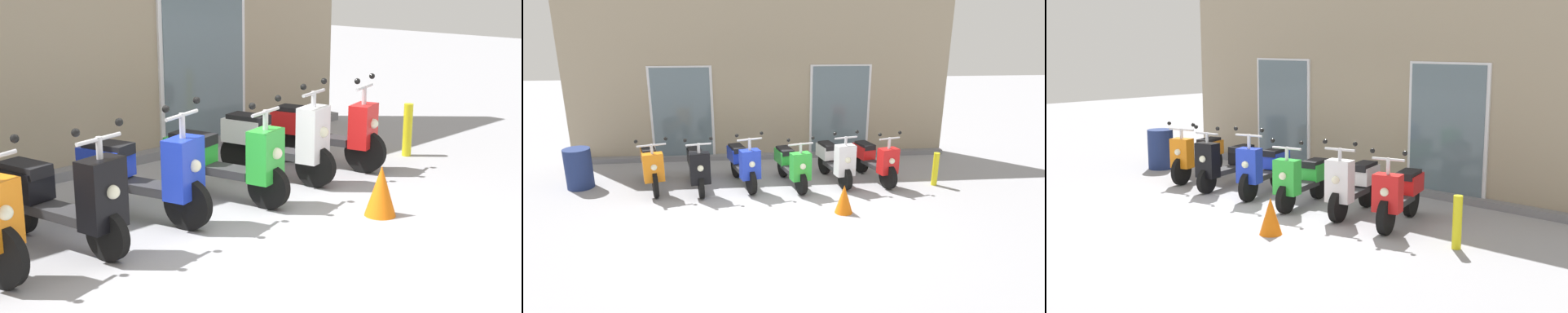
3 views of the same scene
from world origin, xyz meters
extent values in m
plane|color=#939399|center=(0.00, 0.00, 0.00)|extent=(40.00, 40.00, 0.00)
cube|color=gray|center=(0.00, 3.26, 2.07)|extent=(9.29, 0.30, 4.14)
cube|color=slate|center=(0.00, 3.01, 0.06)|extent=(9.29, 0.20, 0.12)
cube|color=silver|center=(-1.94, 3.09, 1.15)|extent=(1.51, 0.04, 2.30)
cube|color=slate|center=(-1.94, 3.07, 1.15)|extent=(1.39, 0.02, 2.22)
cube|color=silver|center=(1.94, 3.09, 1.15)|extent=(1.51, 0.04, 2.30)
cube|color=slate|center=(1.94, 3.07, 1.15)|extent=(1.39, 0.02, 2.22)
cylinder|color=black|center=(-2.20, 0.66, 0.26)|extent=(0.23, 0.53, 0.53)
cylinder|color=black|center=(-2.50, 1.67, 0.26)|extent=(0.23, 0.53, 0.53)
cube|color=#2D2D30|center=(-2.35, 1.17, 0.36)|extent=(0.44, 0.70, 0.09)
cube|color=orange|center=(-2.21, 0.70, 0.60)|extent=(0.43, 0.34, 0.54)
sphere|color=#F2EFCC|center=(-2.17, 0.58, 0.64)|extent=(0.12, 0.12, 0.12)
cube|color=orange|center=(-2.47, 1.58, 0.56)|extent=(0.44, 0.58, 0.28)
cube|color=black|center=(-2.46, 1.54, 0.70)|extent=(0.39, 0.54, 0.11)
cylinder|color=silver|center=(-2.21, 0.70, 0.95)|extent=(0.06, 0.06, 0.21)
cylinder|color=silver|center=(-2.21, 0.70, 1.04)|extent=(0.53, 0.19, 0.04)
sphere|color=black|center=(-1.95, 0.78, 1.14)|extent=(0.07, 0.07, 0.07)
sphere|color=black|center=(-2.47, 0.62, 1.14)|extent=(0.07, 0.07, 0.07)
cylinder|color=black|center=(-1.31, 0.55, 0.22)|extent=(0.18, 0.45, 0.45)
cylinder|color=black|center=(-1.54, 1.69, 0.22)|extent=(0.18, 0.45, 0.45)
cube|color=#2D2D30|center=(-1.42, 1.12, 0.32)|extent=(0.40, 0.76, 0.09)
cube|color=black|center=(-1.32, 0.59, 0.59)|extent=(0.42, 0.31, 0.61)
sphere|color=#F2EFCC|center=(-1.29, 0.47, 0.63)|extent=(0.12, 0.12, 0.12)
cube|color=black|center=(-1.52, 1.59, 0.52)|extent=(0.40, 0.57, 0.28)
cube|color=black|center=(-1.51, 1.55, 0.66)|extent=(0.35, 0.52, 0.11)
cylinder|color=silver|center=(-1.32, 0.59, 0.98)|extent=(0.06, 0.06, 0.21)
cylinder|color=silver|center=(-1.32, 0.59, 1.06)|extent=(0.48, 0.13, 0.04)
sphere|color=black|center=(-1.08, 0.64, 1.16)|extent=(0.07, 0.07, 0.07)
sphere|color=black|center=(-1.55, 0.54, 1.16)|extent=(0.07, 0.07, 0.07)
cylinder|color=black|center=(-0.34, 0.67, 0.25)|extent=(0.24, 0.51, 0.50)
cylinder|color=black|center=(-0.66, 1.69, 0.25)|extent=(0.24, 0.51, 0.50)
cube|color=#2D2D30|center=(-0.50, 1.18, 0.35)|extent=(0.44, 0.71, 0.09)
cube|color=#1E38C6|center=(-0.35, 0.70, 0.60)|extent=(0.43, 0.34, 0.58)
sphere|color=#F2EFCC|center=(-0.31, 0.58, 0.64)|extent=(0.12, 0.12, 0.12)
cube|color=#1E38C6|center=(-0.63, 1.59, 0.55)|extent=(0.44, 0.59, 0.28)
cube|color=black|center=(-0.62, 1.56, 0.69)|extent=(0.39, 0.54, 0.11)
cylinder|color=silver|center=(-0.35, 0.70, 1.00)|extent=(0.06, 0.06, 0.26)
cylinder|color=silver|center=(-0.35, 0.70, 1.11)|extent=(0.49, 0.18, 0.04)
sphere|color=black|center=(-0.11, 0.78, 1.21)|extent=(0.07, 0.07, 0.07)
sphere|color=black|center=(-0.59, 0.63, 1.21)|extent=(0.07, 0.07, 0.07)
cylinder|color=black|center=(0.64, 0.56, 0.23)|extent=(0.21, 0.47, 0.46)
cylinder|color=black|center=(0.38, 1.62, 0.23)|extent=(0.21, 0.47, 0.46)
cube|color=#2D2D30|center=(0.51, 1.09, 0.33)|extent=(0.42, 0.72, 0.09)
cube|color=green|center=(0.63, 0.60, 0.56)|extent=(0.43, 0.33, 0.54)
sphere|color=#F2EFCC|center=(0.66, 0.47, 0.60)|extent=(0.12, 0.12, 0.12)
cube|color=green|center=(0.40, 1.52, 0.49)|extent=(0.42, 0.58, 0.28)
cube|color=black|center=(0.41, 1.48, 0.63)|extent=(0.37, 0.53, 0.11)
cylinder|color=silver|center=(0.63, 0.60, 0.93)|extent=(0.06, 0.06, 0.22)
cylinder|color=silver|center=(0.63, 0.60, 1.02)|extent=(0.50, 0.16, 0.04)
sphere|color=black|center=(0.88, 0.66, 1.12)|extent=(0.07, 0.07, 0.07)
sphere|color=black|center=(0.39, 0.54, 1.12)|extent=(0.07, 0.07, 0.07)
cylinder|color=black|center=(1.56, 0.72, 0.24)|extent=(0.21, 0.48, 0.47)
cylinder|color=black|center=(1.32, 1.74, 0.24)|extent=(0.21, 0.48, 0.47)
cube|color=#2D2D30|center=(1.44, 1.23, 0.34)|extent=(0.40, 0.69, 0.09)
cube|color=white|center=(1.55, 0.76, 0.61)|extent=(0.43, 0.32, 0.63)
sphere|color=#F2EFCC|center=(1.58, 0.64, 0.65)|extent=(0.12, 0.12, 0.12)
cube|color=white|center=(1.35, 1.64, 0.55)|extent=(0.41, 0.58, 0.28)
cube|color=black|center=(1.36, 1.60, 0.69)|extent=(0.36, 0.53, 0.11)
cylinder|color=silver|center=(1.55, 0.76, 1.00)|extent=(0.06, 0.06, 0.20)
cylinder|color=silver|center=(1.55, 0.76, 1.08)|extent=(0.48, 0.15, 0.04)
sphere|color=black|center=(1.79, 0.82, 1.18)|extent=(0.07, 0.07, 0.07)
sphere|color=black|center=(1.32, 0.71, 1.18)|extent=(0.07, 0.07, 0.07)
cylinder|color=black|center=(2.45, 0.70, 0.25)|extent=(0.24, 0.52, 0.51)
cylinder|color=black|center=(2.16, 1.74, 0.25)|extent=(0.24, 0.52, 0.51)
cube|color=#2D2D30|center=(2.30, 1.22, 0.35)|extent=(0.43, 0.71, 0.09)
cube|color=red|center=(2.44, 0.73, 0.58)|extent=(0.43, 0.33, 0.52)
sphere|color=#F2EFCC|center=(2.47, 0.61, 0.62)|extent=(0.12, 0.12, 0.12)
cube|color=red|center=(2.19, 1.64, 0.53)|extent=(0.43, 0.58, 0.28)
cube|color=black|center=(2.20, 1.60, 0.67)|extent=(0.38, 0.53, 0.11)
cylinder|color=silver|center=(2.44, 0.73, 0.94)|extent=(0.06, 0.06, 0.25)
cylinder|color=silver|center=(2.44, 0.73, 1.05)|extent=(0.46, 0.16, 0.04)
sphere|color=black|center=(2.66, 0.80, 1.15)|extent=(0.07, 0.07, 0.07)
sphere|color=black|center=(2.21, 0.67, 1.15)|extent=(0.07, 0.07, 0.07)
cone|color=orange|center=(1.29, -0.39, 0.26)|extent=(0.32, 0.32, 0.52)
cylinder|color=navy|center=(-3.84, 1.34, 0.41)|extent=(0.53, 0.53, 0.83)
cylinder|color=yellow|center=(3.49, 0.80, 0.35)|extent=(0.12, 0.12, 0.70)
camera|label=1|loc=(-4.43, -4.44, 2.43)|focal=49.79mm
camera|label=2|loc=(-0.44, -7.29, 3.21)|focal=29.48mm
camera|label=3|loc=(7.44, -6.27, 2.59)|focal=44.05mm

